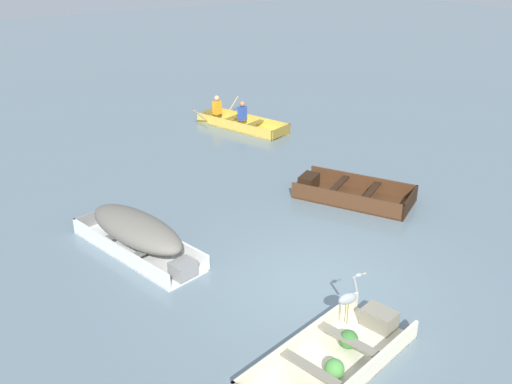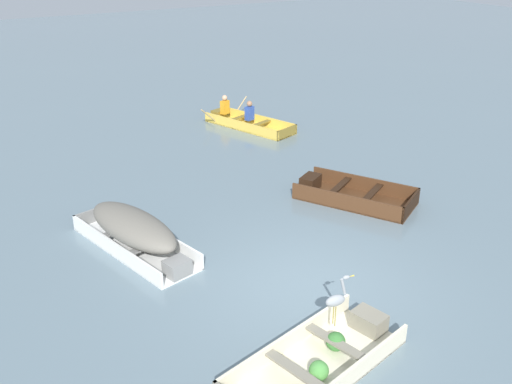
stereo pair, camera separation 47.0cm
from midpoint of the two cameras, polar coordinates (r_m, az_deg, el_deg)
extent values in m
plane|color=slate|center=(10.36, 6.55, -9.48)|extent=(80.00, 80.00, 0.00)
cube|color=beige|center=(8.69, 7.61, -17.10)|extent=(3.10, 1.80, 0.04)
cube|color=beige|center=(8.86, 4.79, -14.78)|extent=(2.84, 0.73, 0.33)
cube|color=beige|center=(8.36, 10.75, -18.02)|extent=(2.84, 0.73, 0.33)
cube|color=gray|center=(9.42, 12.65, -12.52)|extent=(0.47, 0.59, 0.30)
cube|color=gray|center=(8.82, 9.53, -14.60)|extent=(0.40, 1.06, 0.04)
cube|color=gray|center=(8.28, 5.71, -17.38)|extent=(0.40, 1.06, 0.04)
sphere|color=#387533|center=(8.92, 9.53, -14.55)|extent=(0.29, 0.29, 0.29)
sphere|color=#4C9342|center=(8.42, 7.98, -17.29)|extent=(0.28, 0.28, 0.28)
cube|color=white|center=(11.66, -10.86, -5.50)|extent=(1.69, 3.30, 0.04)
cube|color=white|center=(11.81, -9.07, -4.13)|extent=(0.79, 3.08, 0.34)
cube|color=white|center=(11.39, -12.85, -5.63)|extent=(0.79, 3.08, 0.34)
cube|color=gray|center=(12.79, -14.84, -2.34)|extent=(0.96, 0.28, 0.34)
cube|color=gray|center=(10.58, -6.63, -7.51)|extent=(0.51, 0.45, 0.30)
cube|color=gray|center=(11.20, -9.59, -5.36)|extent=(0.89, 0.36, 0.04)
cube|color=gray|center=(11.91, -12.24, -3.69)|extent=(0.89, 0.36, 0.04)
ellipsoid|color=#6B665B|center=(11.43, -11.05, -3.40)|extent=(1.51, 2.74, 0.56)
cube|color=#4C2D19|center=(13.69, 10.83, -0.81)|extent=(2.40, 2.96, 0.04)
cube|color=#4C2D19|center=(13.10, 9.98, -1.08)|extent=(1.36, 2.37, 0.39)
cube|color=#4C2D19|center=(14.14, 11.71, 0.73)|extent=(1.36, 2.37, 0.39)
cube|color=black|center=(13.30, 16.21, -1.32)|extent=(1.11, 0.65, 0.39)
cube|color=black|center=(13.98, 6.42, 0.93)|extent=(0.67, 0.59, 0.35)
cube|color=black|center=(13.70, 9.33, 0.59)|extent=(1.08, 0.70, 0.04)
cube|color=black|center=(13.47, 12.52, -0.11)|extent=(1.08, 0.70, 0.04)
cube|color=#E5BC47|center=(18.67, 0.08, 6.53)|extent=(1.90, 3.28, 0.04)
cube|color=#E5BC47|center=(18.31, -0.85, 6.61)|extent=(1.05, 3.00, 0.32)
cube|color=#E5BC47|center=(18.96, 0.98, 7.24)|extent=(1.05, 3.00, 0.32)
cube|color=olive|center=(17.71, 3.89, 5.94)|extent=(0.92, 0.35, 0.32)
cube|color=olive|center=(19.52, -3.05, 7.77)|extent=(0.52, 0.48, 0.28)
cube|color=olive|center=(18.91, -1.01, 7.44)|extent=(0.86, 0.42, 0.04)
cube|color=olive|center=(18.32, 1.20, 6.88)|extent=(0.86, 0.42, 0.04)
cube|color=#2D4CA5|center=(18.54, 0.08, 7.87)|extent=(0.32, 0.26, 0.44)
sphere|color=#9E7051|center=(18.45, 0.08, 8.83)|extent=(0.18, 0.18, 0.18)
cube|color=orange|center=(19.25, -2.43, 8.48)|extent=(0.32, 0.26, 0.44)
sphere|color=tan|center=(19.16, -2.45, 9.40)|extent=(0.18, 0.18, 0.18)
cylinder|color=tan|center=(18.74, -4.06, 7.64)|extent=(0.62, 0.25, 0.55)
cylinder|color=tan|center=(19.83, -0.88, 8.64)|extent=(0.62, 0.25, 0.55)
cylinder|color=olive|center=(8.91, 9.27, -11.98)|extent=(0.02, 0.02, 0.35)
cylinder|color=olive|center=(8.87, 9.48, -12.19)|extent=(0.02, 0.02, 0.35)
ellipsoid|color=#93999E|center=(8.74, 9.49, -10.68)|extent=(0.34, 0.18, 0.18)
cylinder|color=#93999E|center=(8.67, 10.28, -9.30)|extent=(0.12, 0.06, 0.28)
ellipsoid|color=#93999E|center=(8.61, 10.58, -8.40)|extent=(0.12, 0.08, 0.06)
cone|color=gold|center=(8.65, 11.04, -8.28)|extent=(0.10, 0.04, 0.02)
camera|label=1|loc=(0.23, -88.97, 0.47)|focal=40.00mm
camera|label=2|loc=(0.23, 91.03, -0.47)|focal=40.00mm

